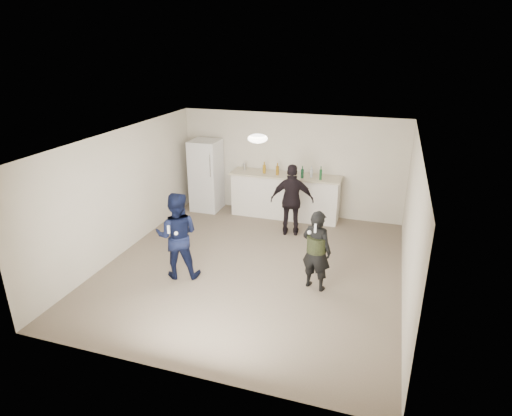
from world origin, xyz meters
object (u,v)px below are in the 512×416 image
(shaker, at_px, (245,166))
(man, at_px, (177,235))
(counter, at_px, (285,197))
(spectator, at_px, (292,200))
(woman, at_px, (316,250))
(fridge, at_px, (206,175))

(shaker, relative_size, man, 0.10)
(counter, distance_m, spectator, 1.07)
(woman, height_order, spectator, spectator)
(man, relative_size, woman, 1.11)
(counter, xyz_separation_m, woman, (1.31, -3.04, 0.20))
(shaker, relative_size, woman, 0.12)
(spectator, bearing_deg, counter, -78.66)
(man, bearing_deg, counter, -125.66)
(fridge, xyz_separation_m, woman, (3.36, -2.97, -0.17))
(man, bearing_deg, woman, 171.14)
(counter, relative_size, shaker, 15.29)
(shaker, bearing_deg, woman, -52.76)
(fridge, relative_size, spectator, 1.11)
(shaker, bearing_deg, man, -91.44)
(shaker, bearing_deg, spectator, -35.67)
(counter, height_order, fridge, fridge)
(shaker, xyz_separation_m, man, (-0.09, -3.48, -0.36))
(counter, height_order, man, man)
(spectator, bearing_deg, fridge, -30.87)
(fridge, bearing_deg, woman, -41.41)
(woman, bearing_deg, fridge, -24.95)
(fridge, relative_size, man, 1.11)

